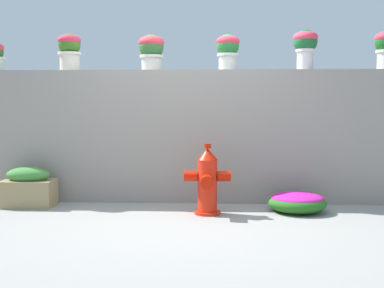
{
  "coord_description": "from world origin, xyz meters",
  "views": [
    {
      "loc": [
        0.34,
        -4.76,
        1.16
      ],
      "look_at": [
        0.08,
        0.8,
        0.71
      ],
      "focal_mm": 45.06,
      "sensor_mm": 36.0,
      "label": 1
    }
  ],
  "objects_px": {
    "potted_plant_1": "(69,49)",
    "potted_plant_4": "(305,44)",
    "potted_plant_3": "(228,48)",
    "planter_box": "(28,188)",
    "potted_plant_2": "(151,49)",
    "fire_hydrant": "(207,182)",
    "flower_bush_left": "(297,201)"
  },
  "relations": [
    {
      "from": "potted_plant_1",
      "to": "potted_plant_4",
      "type": "xyz_separation_m",
      "value": [
        2.81,
        -0.02,
        0.03
      ]
    },
    {
      "from": "potted_plant_3",
      "to": "potted_plant_4",
      "type": "relative_size",
      "value": 0.91
    },
    {
      "from": "potted_plant_4",
      "to": "planter_box",
      "type": "relative_size",
      "value": 0.79
    },
    {
      "from": "potted_plant_2",
      "to": "planter_box",
      "type": "height_order",
      "value": "potted_plant_2"
    },
    {
      "from": "potted_plant_2",
      "to": "potted_plant_4",
      "type": "relative_size",
      "value": 0.93
    },
    {
      "from": "potted_plant_1",
      "to": "fire_hydrant",
      "type": "height_order",
      "value": "potted_plant_1"
    },
    {
      "from": "flower_bush_left",
      "to": "fire_hydrant",
      "type": "bearing_deg",
      "value": -171.65
    },
    {
      "from": "potted_plant_3",
      "to": "flower_bush_left",
      "type": "xyz_separation_m",
      "value": [
        0.75,
        -0.57,
        -1.71
      ]
    },
    {
      "from": "potted_plant_1",
      "to": "potted_plant_2",
      "type": "distance_m",
      "value": 0.99
    },
    {
      "from": "potted_plant_4",
      "to": "potted_plant_3",
      "type": "bearing_deg",
      "value": 179.31
    },
    {
      "from": "potted_plant_4",
      "to": "flower_bush_left",
      "type": "xyz_separation_m",
      "value": [
        -0.16,
        -0.56,
        -1.75
      ]
    },
    {
      "from": "potted_plant_2",
      "to": "planter_box",
      "type": "relative_size",
      "value": 0.74
    },
    {
      "from": "potted_plant_4",
      "to": "planter_box",
      "type": "height_order",
      "value": "potted_plant_4"
    },
    {
      "from": "potted_plant_2",
      "to": "flower_bush_left",
      "type": "height_order",
      "value": "potted_plant_2"
    },
    {
      "from": "potted_plant_3",
      "to": "potted_plant_4",
      "type": "distance_m",
      "value": 0.91
    },
    {
      "from": "flower_bush_left",
      "to": "potted_plant_1",
      "type": "bearing_deg",
      "value": 167.52
    },
    {
      "from": "potted_plant_1",
      "to": "potted_plant_4",
      "type": "height_order",
      "value": "potted_plant_4"
    },
    {
      "from": "potted_plant_4",
      "to": "potted_plant_2",
      "type": "bearing_deg",
      "value": 178.69
    },
    {
      "from": "potted_plant_1",
      "to": "potted_plant_3",
      "type": "height_order",
      "value": "potted_plant_1"
    },
    {
      "from": "potted_plant_1",
      "to": "potted_plant_2",
      "type": "relative_size",
      "value": 1.04
    },
    {
      "from": "potted_plant_1",
      "to": "potted_plant_2",
      "type": "height_order",
      "value": "potted_plant_1"
    },
    {
      "from": "fire_hydrant",
      "to": "planter_box",
      "type": "height_order",
      "value": "fire_hydrant"
    },
    {
      "from": "potted_plant_4",
      "to": "fire_hydrant",
      "type": "xyz_separation_m",
      "value": [
        -1.13,
        -0.7,
        -1.52
      ]
    },
    {
      "from": "fire_hydrant",
      "to": "potted_plant_2",
      "type": "bearing_deg",
      "value": 132.59
    },
    {
      "from": "fire_hydrant",
      "to": "potted_plant_1",
      "type": "bearing_deg",
      "value": 156.48
    },
    {
      "from": "potted_plant_3",
      "to": "flower_bush_left",
      "type": "height_order",
      "value": "potted_plant_3"
    },
    {
      "from": "potted_plant_2",
      "to": "potted_plant_3",
      "type": "distance_m",
      "value": 0.91
    },
    {
      "from": "potted_plant_1",
      "to": "flower_bush_left",
      "type": "distance_m",
      "value": 3.21
    },
    {
      "from": "potted_plant_3",
      "to": "fire_hydrant",
      "type": "bearing_deg",
      "value": -107.57
    },
    {
      "from": "potted_plant_1",
      "to": "potted_plant_2",
      "type": "bearing_deg",
      "value": 0.97
    },
    {
      "from": "fire_hydrant",
      "to": "flower_bush_left",
      "type": "height_order",
      "value": "fire_hydrant"
    },
    {
      "from": "potted_plant_2",
      "to": "flower_bush_left",
      "type": "bearing_deg",
      "value": -19.97
    }
  ]
}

